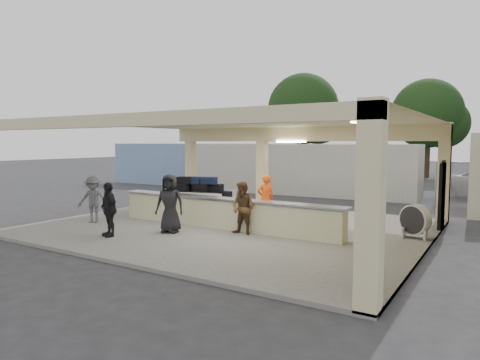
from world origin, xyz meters
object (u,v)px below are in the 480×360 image
Objects in this scene: drum_fan at (415,220)px; passenger_d at (170,203)px; baggage_counter at (224,213)px; passenger_c at (93,199)px; container_blue at (187,164)px; passenger_b at (109,209)px; luggage_cart at (198,194)px; baggage_handler at (266,199)px; container_white at (299,169)px; passenger_a at (243,208)px.

passenger_d reaches higher than drum_fan.
baggage_counter is 4.65m from passenger_c.
container_blue is at bearing 175.68° from drum_fan.
passenger_b is (-2.18, -2.77, 0.31)m from baggage_counter.
luggage_cart is 1.54× the size of passenger_d.
passenger_c is (-5.08, -3.07, -0.03)m from baggage_handler.
passenger_b is (-2.89, -4.29, -0.03)m from baggage_handler.
container_white is (-2.23, 10.77, 0.80)m from baggage_counter.
baggage_counter is 5.15× the size of passenger_a.
passenger_c is at bearing 168.48° from passenger_b.
container_blue reaches higher than passenger_b.
passenger_d is at bearing -127.92° from drum_fan.
drum_fan is 4.96m from passenger_a.
luggage_cart is 0.22× the size of container_white.
passenger_b is at bearing -61.56° from container_blue.
baggage_handler reaches higher than luggage_cart.
drum_fan is 8.88m from passenger_b.
baggage_counter is 5.75m from drum_fan.
baggage_counter is 2.97× the size of luggage_cart.
passenger_a is 1.00× the size of passenger_b.
baggage_counter is at bearing 19.91° from baggage_handler.
passenger_d is at bearing -80.10° from luggage_cart.
passenger_c is 0.89× the size of passenger_d.
passenger_b is (-7.68, -4.45, 0.27)m from drum_fan.
baggage_handler is at bearing -74.86° from container_white.
passenger_d reaches higher than luggage_cart.
passenger_d is at bearing -32.38° from passenger_c.
baggage_counter is 1.20m from passenger_a.
passenger_b reaches higher than baggage_counter.
passenger_b is at bearing 10.98° from baggage_handler.
passenger_a is 0.15× the size of container_blue.
baggage_counter is at bearing 69.44° from passenger_b.
passenger_c is (-4.37, -1.55, 0.31)m from baggage_counter.
baggage_handler is (0.71, 1.52, 0.34)m from baggage_counter.
luggage_cart is 1.74× the size of passenger_a.
passenger_a is (3.28, -2.04, -0.02)m from luggage_cart.
container_blue is (-6.45, 13.04, 0.49)m from passenger_c.
container_white is (-3.27, 11.27, 0.49)m from passenger_a.
baggage_handler is at bearing 73.67° from passenger_b.
container_white is at bearing -7.48° from container_blue.
passenger_b is (-3.23, -2.27, 0.00)m from passenger_a.
drum_fan is (7.73, 0.14, -0.29)m from luggage_cart.
baggage_handler reaches higher than passenger_c.
passenger_a is at bearing 3.98° from passenger_d.
passenger_a is 0.99× the size of passenger_c.
container_white is at bearing 101.67° from baggage_counter.
baggage_counter is at bearing 34.34° from passenger_d.
luggage_cart is 4.31m from passenger_b.
passenger_c is at bearing -13.88° from baggage_handler.
baggage_counter is at bearing -136.34° from drum_fan.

